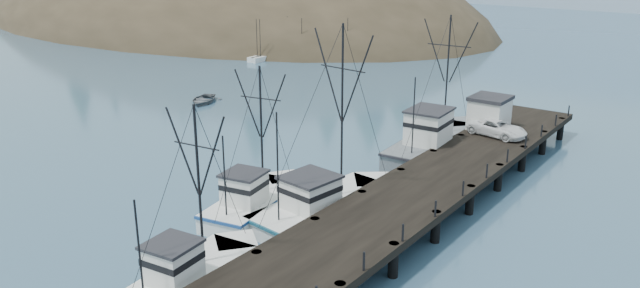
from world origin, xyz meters
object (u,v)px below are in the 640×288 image
Objects in this scene: work_vessel at (437,144)px; motorboat at (203,103)px; trawler_near at (193,276)px; pickup_truck at (497,128)px; pier at (435,181)px; trawler_mid at (256,201)px; trawler_far at (329,205)px; pier_shed at (489,112)px.

work_vessel reaches higher than motorboat.
motorboat is (-29.10, 1.45, -1.23)m from work_vessel.
trawler_near is 2.08× the size of pickup_truck.
pier is 4.39× the size of trawler_mid.
work_vessel is at bearing 88.20° from trawler_far.
pier_shed is 32.06m from motorboat.
motorboat is at bearing 101.30° from pickup_truck.
trawler_far is (0.37, 11.46, 0.00)m from trawler_near.
trawler_mid is at bearing -64.11° from motorboat.
trawler_near is at bearing -106.18° from pier.
work_vessel is at bearing 88.17° from trawler_near.
pickup_truck is (4.87, 28.63, 1.85)m from trawler_near.
trawler_mid is 2.11× the size of motorboat.
pickup_truck is 1.02× the size of motorboat.
trawler_far is at bearing 88.13° from trawler_near.
pier is at bearing -44.32° from motorboat.
trawler_far is 19.22m from pier_shed.
work_vessel reaches higher than trawler_near.
trawler_far reaches higher than trawler_near.
pickup_truck is at bearing 90.65° from pier.
work_vessel is (-4.17, 8.83, -0.46)m from pier.
trawler_far is at bearing -128.70° from pier.
trawler_far reaches higher than trawler_mid.
pier_shed is (3.50, 30.24, 2.60)m from trawler_near.
motorboat is at bearing 143.04° from trawler_mid.
trawler_mid is 4.82m from trawler_far.
work_vessel is (0.83, 26.06, 0.41)m from trawler_near.
pier_shed is 2.24m from pickup_truck.
pickup_truck is (4.49, 17.17, 1.85)m from trawler_far.
pier is 9.77m from work_vessel.
pier is 9.25× the size of motorboat.
trawler_near is (-5.00, -17.23, -0.87)m from pier.
motorboat is (-28.64, 16.05, -0.82)m from trawler_far.
trawler_mid is 30.57m from motorboat.
motorboat is (-31.76, -2.73, -3.42)m from pier_shed.
trawler_near is at bearing -71.37° from motorboat.
trawler_near is 9.91m from trawler_mid.
trawler_mid reaches higher than pier_shed.
pickup_truck is (8.71, 19.50, 1.85)m from trawler_mid.
work_vessel is (0.46, 14.60, 0.41)m from trawler_far.
trawler_near is at bearing -67.17° from trawler_mid.
trawler_far is (-4.62, -5.77, -0.87)m from pier.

